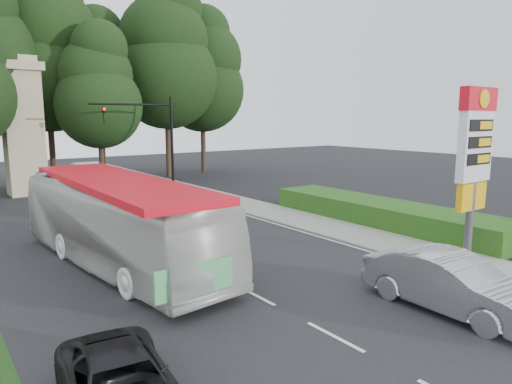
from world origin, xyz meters
TOP-DOWN VIEW (x-y plane):
  - ground at (0.00, 0.00)m, footprint 120.00×120.00m
  - road_surface at (0.00, 12.00)m, footprint 14.00×80.00m
  - sidewalk_right at (8.50, 12.00)m, footprint 3.00×80.00m
  - hedge at (11.50, 8.00)m, footprint 3.00×14.00m
  - gas_station_pylon at (9.20, 1.99)m, footprint 2.10×0.45m
  - traffic_signal_mast at (5.68, 24.00)m, footprint 6.10×0.35m
  - monument at (-2.00, 30.00)m, footprint 3.00×3.00m
  - tree_center_right at (1.00, 35.00)m, footprint 9.24×9.24m
  - tree_east_near at (6.00, 37.00)m, footprint 8.12×8.12m
  - tree_east_mid at (11.00, 33.00)m, footprint 9.52×9.52m
  - tree_far_east at (16.00, 35.00)m, footprint 8.68×8.68m
  - tree_monument_right at (3.50, 29.50)m, footprint 6.72×6.72m
  - transit_bus at (-2.43, 9.57)m, footprint 4.12×12.52m
  - sedan_silver at (3.97, -0.36)m, footprint 1.85×5.27m

SIDE VIEW (x-z plane):
  - ground at x=0.00m, z-range 0.00..0.00m
  - road_surface at x=0.00m, z-range 0.00..0.02m
  - sidewalk_right at x=8.50m, z-range 0.00..0.12m
  - hedge at x=11.50m, z-range 0.00..1.20m
  - sedan_silver at x=3.97m, z-range 0.00..1.73m
  - transit_bus at x=-2.43m, z-range 0.00..3.42m
  - gas_station_pylon at x=9.20m, z-range 1.02..7.87m
  - traffic_signal_mast at x=5.68m, z-range 1.07..8.27m
  - monument at x=-2.00m, z-range 0.08..10.13m
  - tree_monument_right at x=3.50m, z-range 1.41..14.61m
  - tree_east_near at x=6.00m, z-range 1.71..17.66m
  - tree_far_east at x=16.00m, z-range 1.83..18.88m
  - tree_center_right at x=1.00m, z-range 1.94..20.09m
  - tree_east_mid at x=11.00m, z-range 2.00..20.70m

